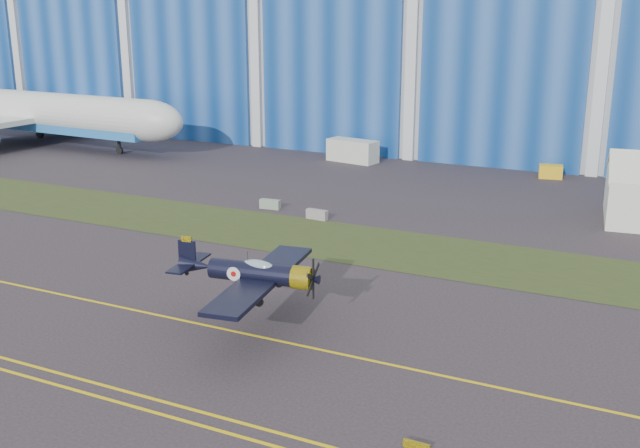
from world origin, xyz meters
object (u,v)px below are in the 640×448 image
at_px(jetliner, 23,68).
at_px(warbird, 252,272).
at_px(tug, 551,172).
at_px(shipping_container, 353,151).

bearing_deg(jetliner, warbird, -31.34).
bearing_deg(warbird, tug, 71.81).
height_order(warbird, tug, warbird).
xyz_separation_m(warbird, shipping_container, (-15.01, 49.10, -2.17)).
xyz_separation_m(warbird, jetliner, (-61.19, 41.17, 6.95)).
height_order(jetliner, tug, jetliner).
bearing_deg(warbird, jetliner, 137.84).
relative_size(warbird, jetliner, 0.21).
xyz_separation_m(warbird, tug, (8.82, 50.18, -2.80)).
relative_size(shipping_container, tug, 2.49).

